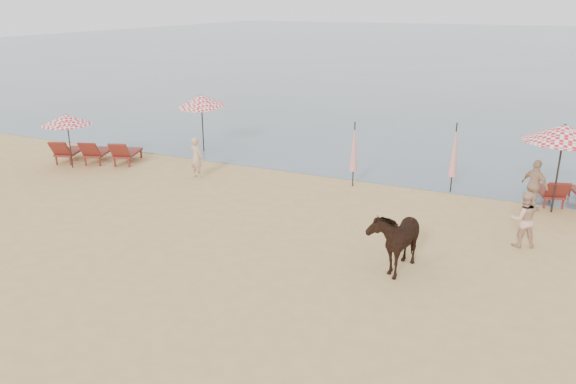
% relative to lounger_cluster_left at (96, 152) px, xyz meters
% --- Properties ---
extents(ground, '(120.00, 120.00, 0.00)m').
position_rel_lounger_cluster_left_xyz_m(ground, '(9.61, -7.98, -0.46)').
color(ground, tan).
rests_on(ground, ground).
extents(sea, '(160.00, 140.00, 0.06)m').
position_rel_lounger_cluster_left_xyz_m(sea, '(9.61, 72.02, -0.46)').
color(sea, '#51606B').
rests_on(sea, ground).
extents(lounger_cluster_left, '(3.45, 2.67, 0.67)m').
position_rel_lounger_cluster_left_xyz_m(lounger_cluster_left, '(0.00, 0.00, 0.00)').
color(lounger_cluster_left, maroon).
rests_on(lounger_cluster_left, ground).
extents(umbrella_open_left_a, '(1.82, 1.82, 2.07)m').
position_rel_lounger_cluster_left_xyz_m(umbrella_open_left_a, '(-0.39, -0.90, 1.40)').
color(umbrella_open_left_a, black).
rests_on(umbrella_open_left_a, ground).
extents(umbrella_open_left_b, '(1.95, 1.98, 2.48)m').
position_rel_lounger_cluster_left_xyz_m(umbrella_open_left_b, '(2.81, 3.28, 1.69)').
color(umbrella_open_left_b, black).
rests_on(umbrella_open_left_b, ground).
extents(umbrella_open_right, '(2.22, 2.22, 2.71)m').
position_rel_lounger_cluster_left_xyz_m(umbrella_open_right, '(16.27, 1.56, 1.97)').
color(umbrella_open_right, black).
rests_on(umbrella_open_right, ground).
extents(umbrella_closed_left, '(0.27, 0.27, 2.24)m').
position_rel_lounger_cluster_left_xyz_m(umbrella_closed_left, '(10.02, 1.45, 0.91)').
color(umbrella_closed_left, black).
rests_on(umbrella_closed_left, ground).
extents(umbrella_closed_right, '(0.29, 0.29, 2.36)m').
position_rel_lounger_cluster_left_xyz_m(umbrella_closed_right, '(13.20, 2.15, 0.99)').
color(umbrella_closed_right, black).
rests_on(umbrella_closed_right, ground).
extents(cow, '(1.03, 1.92, 1.55)m').
position_rel_lounger_cluster_left_xyz_m(cow, '(12.90, -4.05, 0.31)').
color(cow, black).
rests_on(cow, ground).
extents(beachgoer_left, '(0.62, 0.49, 1.49)m').
position_rel_lounger_cluster_left_xyz_m(beachgoer_left, '(4.62, 0.05, 0.28)').
color(beachgoer_left, tan).
rests_on(beachgoer_left, ground).
extents(beachgoer_right_a, '(0.88, 0.80, 1.49)m').
position_rel_lounger_cluster_left_xyz_m(beachgoer_right_a, '(15.56, -1.46, 0.28)').
color(beachgoer_right_a, tan).
rests_on(beachgoer_right_a, ground).
extents(beachgoer_right_b, '(0.96, 0.86, 1.57)m').
position_rel_lounger_cluster_left_xyz_m(beachgoer_right_b, '(15.72, 1.51, 0.32)').
color(beachgoer_right_b, tan).
rests_on(beachgoer_right_b, ground).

